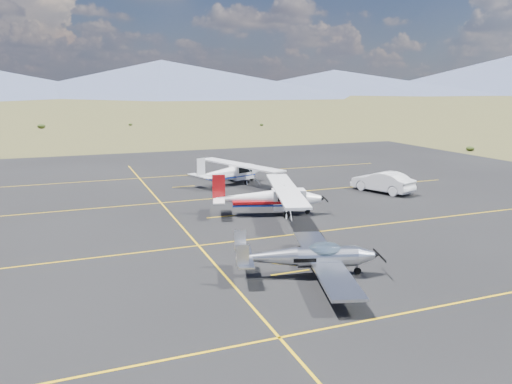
{
  "coord_description": "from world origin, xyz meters",
  "views": [
    {
      "loc": [
        -12.52,
        -23.55,
        8.59
      ],
      "look_at": [
        -0.62,
        7.11,
        1.6
      ],
      "focal_mm": 35.0,
      "sensor_mm": 36.0,
      "label": 1
    }
  ],
  "objects": [
    {
      "name": "aircraft_low_wing",
      "position": [
        -2.36,
        -4.22,
        0.93
      ],
      "size": [
        6.59,
        8.96,
        1.95
      ],
      "rotation": [
        0.0,
        0.0,
        -0.29
      ],
      "color": "silver",
      "rests_on": "apron"
    },
    {
      "name": "aircraft_cessna",
      "position": [
        0.23,
        6.79,
        1.25
      ],
      "size": [
        7.5,
        11.04,
        2.82
      ],
      "rotation": [
        0.0,
        0.0,
        -0.29
      ],
      "color": "white",
      "rests_on": "apron"
    },
    {
      "name": "sedan",
      "position": [
        11.82,
        10.31,
        0.87
      ],
      "size": [
        3.57,
        5.53,
        1.72
      ],
      "primitive_type": "imported",
      "rotation": [
        0.0,
        0.0,
        3.51
      ],
      "color": "white",
      "rests_on": "apron"
    },
    {
      "name": "apron",
      "position": [
        0.0,
        7.0,
        0.0
      ],
      "size": [
        72.0,
        72.0,
        0.02
      ],
      "primitive_type": "cube",
      "color": "black",
      "rests_on": "ground"
    },
    {
      "name": "aircraft_plain",
      "position": [
        1.2,
        17.96,
        1.18
      ],
      "size": [
        7.34,
        10.28,
        2.65
      ],
      "rotation": [
        0.0,
        0.0,
        0.35
      ],
      "color": "white",
      "rests_on": "apron"
    },
    {
      "name": "ground",
      "position": [
        0.0,
        0.0,
        0.0
      ],
      "size": [
        1600.0,
        1600.0,
        0.0
      ],
      "primitive_type": "plane",
      "color": "#383D1C",
      "rests_on": "ground"
    }
  ]
}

